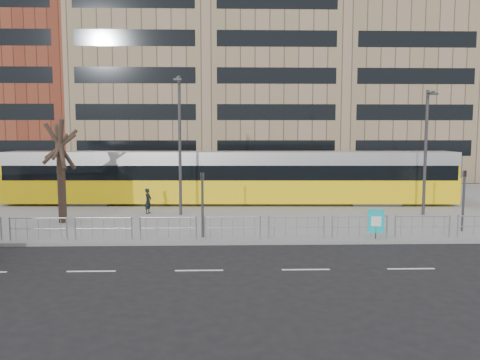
{
  "coord_description": "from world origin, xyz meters",
  "views": [
    {
      "loc": [
        -0.93,
        -21.05,
        5.11
      ],
      "look_at": [
        -0.2,
        6.0,
        2.39
      ],
      "focal_mm": 35.0,
      "sensor_mm": 36.0,
      "label": 1
    }
  ],
  "objects_px": {
    "lamp_post_east": "(426,147)",
    "bare_tree": "(59,117)",
    "tram": "(230,178)",
    "traffic_light_west": "(202,196)",
    "traffic_light_east": "(464,193)",
    "pedestrian": "(148,201)",
    "lamp_post_west": "(180,140)",
    "ad_panel": "(376,222)"
  },
  "relations": [
    {
      "from": "lamp_post_east",
      "to": "bare_tree",
      "type": "height_order",
      "value": "bare_tree"
    },
    {
      "from": "tram",
      "to": "traffic_light_west",
      "type": "height_order",
      "value": "tram"
    },
    {
      "from": "tram",
      "to": "traffic_light_east",
      "type": "distance_m",
      "value": 15.25
    },
    {
      "from": "bare_tree",
      "to": "traffic_light_east",
      "type": "bearing_deg",
      "value": -7.82
    },
    {
      "from": "traffic_light_east",
      "to": "pedestrian",
      "type": "bearing_deg",
      "value": 165.36
    },
    {
      "from": "tram",
      "to": "traffic_light_east",
      "type": "height_order",
      "value": "tram"
    },
    {
      "from": "lamp_post_east",
      "to": "lamp_post_west",
      "type": "bearing_deg",
      "value": 178.68
    },
    {
      "from": "traffic_light_west",
      "to": "lamp_post_west",
      "type": "bearing_deg",
      "value": 120.06
    },
    {
      "from": "tram",
      "to": "lamp_post_east",
      "type": "relative_size",
      "value": 4.16
    },
    {
      "from": "ad_panel",
      "to": "pedestrian",
      "type": "relative_size",
      "value": 0.9
    },
    {
      "from": "traffic_light_east",
      "to": "tram",
      "type": "bearing_deg",
      "value": 144.27
    },
    {
      "from": "traffic_light_west",
      "to": "traffic_light_east",
      "type": "bearing_deg",
      "value": 19.39
    },
    {
      "from": "traffic_light_east",
      "to": "traffic_light_west",
      "type": "bearing_deg",
      "value": -171.53
    },
    {
      "from": "traffic_light_east",
      "to": "lamp_post_east",
      "type": "bearing_deg",
      "value": 93.46
    },
    {
      "from": "lamp_post_west",
      "to": "traffic_light_west",
      "type": "bearing_deg",
      "value": -74.89
    },
    {
      "from": "tram",
      "to": "lamp_post_west",
      "type": "bearing_deg",
      "value": -121.82
    },
    {
      "from": "traffic_light_east",
      "to": "ad_panel",
      "type": "bearing_deg",
      "value": -158.09
    },
    {
      "from": "lamp_post_east",
      "to": "traffic_light_east",
      "type": "bearing_deg",
      "value": -90.57
    },
    {
      "from": "pedestrian",
      "to": "lamp_post_west",
      "type": "relative_size",
      "value": 0.19
    },
    {
      "from": "traffic_light_east",
      "to": "lamp_post_east",
      "type": "relative_size",
      "value": 0.41
    },
    {
      "from": "traffic_light_west",
      "to": "lamp_post_east",
      "type": "distance_m",
      "value": 14.55
    },
    {
      "from": "tram",
      "to": "traffic_light_east",
      "type": "bearing_deg",
      "value": -38.03
    },
    {
      "from": "ad_panel",
      "to": "traffic_light_east",
      "type": "xyz_separation_m",
      "value": [
        4.94,
        1.59,
        1.16
      ]
    },
    {
      "from": "lamp_post_west",
      "to": "tram",
      "type": "bearing_deg",
      "value": 56.45
    },
    {
      "from": "lamp_post_west",
      "to": "bare_tree",
      "type": "relative_size",
      "value": 1.03
    },
    {
      "from": "pedestrian",
      "to": "lamp_post_east",
      "type": "bearing_deg",
      "value": -75.35
    },
    {
      "from": "tram",
      "to": "bare_tree",
      "type": "height_order",
      "value": "bare_tree"
    },
    {
      "from": "lamp_post_west",
      "to": "bare_tree",
      "type": "xyz_separation_m",
      "value": [
        -6.33,
        -2.25,
        1.31
      ]
    },
    {
      "from": "pedestrian",
      "to": "traffic_light_east",
      "type": "distance_m",
      "value": 17.8
    },
    {
      "from": "traffic_light_east",
      "to": "bare_tree",
      "type": "height_order",
      "value": "bare_tree"
    },
    {
      "from": "pedestrian",
      "to": "traffic_light_west",
      "type": "distance_m",
      "value": 7.75
    },
    {
      "from": "tram",
      "to": "pedestrian",
      "type": "relative_size",
      "value": 20.0
    },
    {
      "from": "traffic_light_west",
      "to": "lamp_post_west",
      "type": "height_order",
      "value": "lamp_post_west"
    },
    {
      "from": "lamp_post_west",
      "to": "traffic_light_east",
      "type": "bearing_deg",
      "value": -19.2
    },
    {
      "from": "traffic_light_east",
      "to": "bare_tree",
      "type": "relative_size",
      "value": 0.38
    },
    {
      "from": "tram",
      "to": "traffic_light_east",
      "type": "xyz_separation_m",
      "value": [
        11.72,
        -9.75,
        0.13
      ]
    },
    {
      "from": "pedestrian",
      "to": "traffic_light_east",
      "type": "relative_size",
      "value": 0.5
    },
    {
      "from": "ad_panel",
      "to": "lamp_post_east",
      "type": "relative_size",
      "value": 0.19
    },
    {
      "from": "pedestrian",
      "to": "traffic_light_west",
      "type": "bearing_deg",
      "value": -133.37
    },
    {
      "from": "ad_panel",
      "to": "traffic_light_east",
      "type": "height_order",
      "value": "traffic_light_east"
    },
    {
      "from": "pedestrian",
      "to": "lamp_post_east",
      "type": "xyz_separation_m",
      "value": [
        16.87,
        -0.88,
        3.35
      ]
    },
    {
      "from": "ad_panel",
      "to": "bare_tree",
      "type": "bearing_deg",
      "value": 172.08
    }
  ]
}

